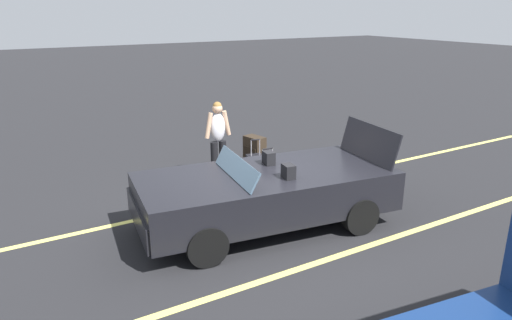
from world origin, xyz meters
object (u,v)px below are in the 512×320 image
object	(u,v)px
convertible_car	(255,195)
suitcase_medium_bright	(266,176)
suitcase_small_carryon	(255,166)
traveler_person	(218,136)
suitcase_large_black	(254,153)

from	to	relation	value
convertible_car	suitcase_medium_bright	bearing A→B (deg)	-119.93
suitcase_small_carryon	traveler_person	distance (m)	1.02
suitcase_medium_bright	suitcase_small_carryon	world-z (taller)	suitcase_medium_bright
suitcase_large_black	suitcase_medium_bright	world-z (taller)	suitcase_medium_bright
suitcase_large_black	convertible_car	bearing A→B (deg)	47.76
suitcase_large_black	traveler_person	world-z (taller)	traveler_person
convertible_car	traveler_person	distance (m)	2.47
convertible_car	traveler_person	world-z (taller)	traveler_person
suitcase_medium_bright	traveler_person	bearing A→B (deg)	26.80
suitcase_small_carryon	suitcase_large_black	bearing A→B (deg)	-18.56
suitcase_large_black	suitcase_small_carryon	world-z (taller)	suitcase_small_carryon
suitcase_small_carryon	traveler_person	world-z (taller)	traveler_person
suitcase_large_black	traveler_person	xyz separation A→B (m)	(0.99, 0.21, 0.56)
suitcase_medium_bright	suitcase_small_carryon	distance (m)	0.81
traveler_person	suitcase_medium_bright	bearing A→B (deg)	21.88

